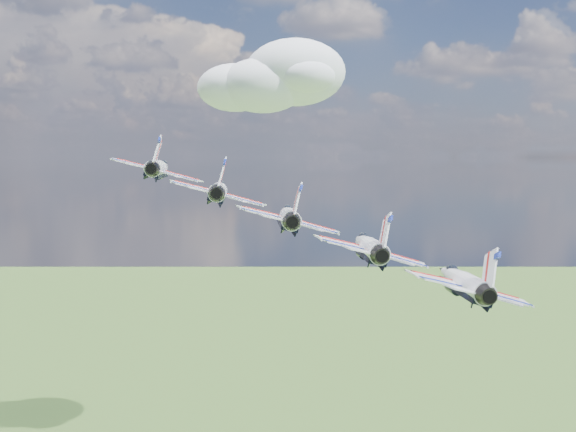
{
  "coord_description": "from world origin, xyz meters",
  "views": [
    {
      "loc": [
        -3.97,
        -95.29,
        151.36
      ],
      "look_at": [
        4.32,
        -16.31,
        144.89
      ],
      "focal_mm": 45.0,
      "sensor_mm": 36.0,
      "label": 1
    }
  ],
  "objects_px": {
    "jet_0": "(159,168)",
    "jet_4": "(462,281)",
    "jet_2": "(288,216)",
    "jet_3": "(368,246)",
    "jet_1": "(219,190)"
  },
  "relations": [
    {
      "from": "jet_2",
      "to": "jet_4",
      "type": "distance_m",
      "value": 21.1
    },
    {
      "from": "jet_4",
      "to": "jet_3",
      "type": "bearing_deg",
      "value": 139.76
    },
    {
      "from": "jet_1",
      "to": "jet_3",
      "type": "distance_m",
      "value": 21.1
    },
    {
      "from": "jet_0",
      "to": "jet_3",
      "type": "bearing_deg",
      "value": -40.24
    },
    {
      "from": "jet_0",
      "to": "jet_4",
      "type": "distance_m",
      "value": 42.2
    },
    {
      "from": "jet_2",
      "to": "jet_3",
      "type": "xyz_separation_m",
      "value": [
        7.49,
        -6.97,
        -2.57
      ]
    },
    {
      "from": "jet_0",
      "to": "jet_1",
      "type": "relative_size",
      "value": 1.0
    },
    {
      "from": "jet_2",
      "to": "jet_4",
      "type": "relative_size",
      "value": 1.0
    },
    {
      "from": "jet_2",
      "to": "jet_4",
      "type": "bearing_deg",
      "value": -40.24
    },
    {
      "from": "jet_0",
      "to": "jet_2",
      "type": "distance_m",
      "value": 21.1
    },
    {
      "from": "jet_4",
      "to": "jet_1",
      "type": "bearing_deg",
      "value": 139.76
    },
    {
      "from": "jet_3",
      "to": "jet_0",
      "type": "bearing_deg",
      "value": 139.76
    },
    {
      "from": "jet_3",
      "to": "jet_4",
      "type": "xyz_separation_m",
      "value": [
        7.49,
        -6.97,
        -2.57
      ]
    },
    {
      "from": "jet_0",
      "to": "jet_1",
      "type": "height_order",
      "value": "jet_0"
    },
    {
      "from": "jet_2",
      "to": "jet_0",
      "type": "bearing_deg",
      "value": 139.76
    }
  ]
}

